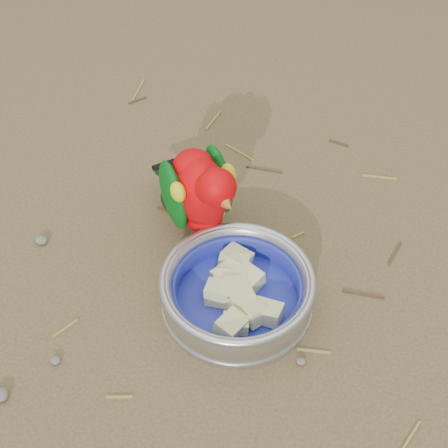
% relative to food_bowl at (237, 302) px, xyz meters
% --- Properties ---
extents(ground, '(60.00, 60.00, 0.00)m').
position_rel_food_bowl_xyz_m(ground, '(-0.04, -0.04, -0.01)').
color(ground, brown).
extents(food_bowl, '(0.21, 0.21, 0.02)m').
position_rel_food_bowl_xyz_m(food_bowl, '(0.00, 0.00, 0.00)').
color(food_bowl, '#B2B2BA').
rests_on(food_bowl, ground).
extents(bowl_wall, '(0.21, 0.21, 0.04)m').
position_rel_food_bowl_xyz_m(bowl_wall, '(0.00, 0.00, 0.03)').
color(bowl_wall, '#B2B2BA').
rests_on(bowl_wall, food_bowl).
extents(fruit_wedges, '(0.13, 0.13, 0.03)m').
position_rel_food_bowl_xyz_m(fruit_wedges, '(0.00, 0.00, 0.02)').
color(fruit_wedges, beige).
rests_on(fruit_wedges, food_bowl).
extents(lory_parrot, '(0.23, 0.21, 0.17)m').
position_rel_food_bowl_xyz_m(lory_parrot, '(-0.10, 0.10, 0.08)').
color(lory_parrot, '#CF0307').
rests_on(lory_parrot, ground).
extents(ground_debris, '(0.90, 0.80, 0.01)m').
position_rel_food_bowl_xyz_m(ground_debris, '(-0.08, 0.01, -0.01)').
color(ground_debris, olive).
rests_on(ground_debris, ground).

